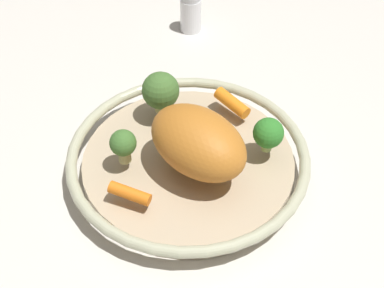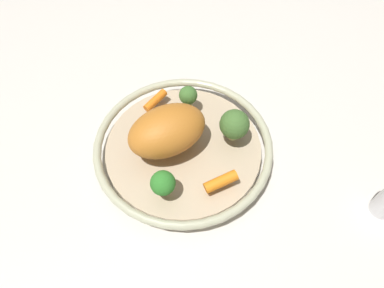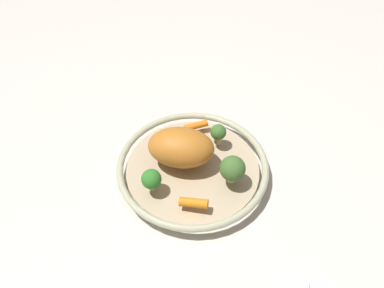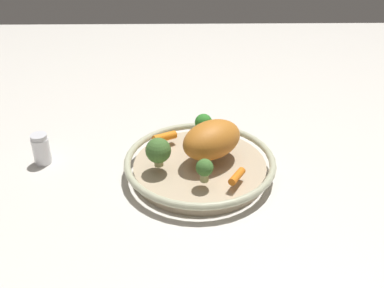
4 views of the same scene
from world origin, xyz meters
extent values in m
plane|color=beige|center=(0.00, 0.00, 0.00)|extent=(2.44, 2.44, 0.00)
cylinder|color=tan|center=(0.00, 0.00, 0.01)|extent=(0.30, 0.30, 0.03)
torus|color=#B3B493|center=(0.00, 0.00, 0.04)|extent=(0.34, 0.34, 0.02)
ellipsoid|color=#BC6E24|center=(-0.01, 0.03, 0.08)|extent=(0.17, 0.17, 0.08)
cylinder|color=orange|center=(0.08, 0.07, 0.05)|extent=(0.06, 0.04, 0.02)
cylinder|color=orange|center=(-0.08, -0.08, 0.05)|extent=(0.05, 0.06, 0.03)
cylinder|color=tan|center=(0.09, 0.01, 0.05)|extent=(0.02, 0.02, 0.02)
sphere|color=#3E6B2D|center=(0.09, 0.01, 0.08)|extent=(0.04, 0.04, 0.04)
cylinder|color=tan|center=(0.03, -0.09, 0.05)|extent=(0.02, 0.02, 0.01)
sphere|color=#41692E|center=(0.03, -0.09, 0.08)|extent=(0.06, 0.06, 0.06)
cylinder|color=#94AC66|center=(-0.11, 0.01, 0.05)|extent=(0.01, 0.01, 0.01)
sphere|color=#2E7928|center=(-0.11, 0.01, 0.07)|extent=(0.04, 0.04, 0.04)
cylinder|color=white|center=(-0.05, -0.37, 0.03)|extent=(0.04, 0.04, 0.07)
cylinder|color=silver|center=(-0.05, -0.37, 0.07)|extent=(0.04, 0.04, 0.01)
camera|label=1|loc=(0.07, 0.52, 0.58)|focal=50.43mm
camera|label=2|loc=(-0.36, -0.08, 0.57)|focal=31.93mm
camera|label=3|loc=(-0.45, -0.46, 0.81)|focal=42.12mm
camera|label=4|loc=(0.83, -0.03, 0.58)|focal=41.18mm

